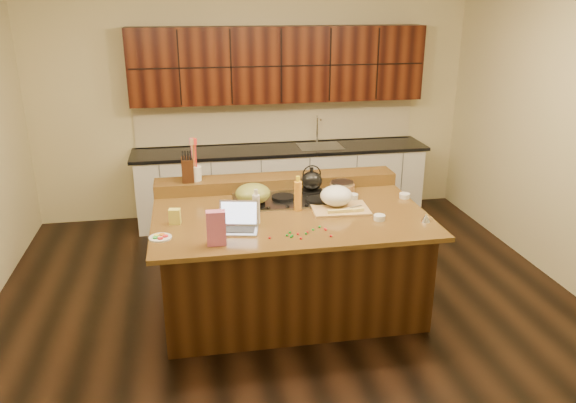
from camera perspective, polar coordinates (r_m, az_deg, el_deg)
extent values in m
cube|color=black|center=(5.40, 0.10, -10.26)|extent=(5.50, 5.00, 0.01)
cube|color=beige|center=(7.27, -3.50, 9.12)|extent=(5.50, 0.01, 2.70)
cube|color=beige|center=(2.63, 10.21, -11.60)|extent=(5.50, 0.01, 2.70)
cube|color=beige|center=(5.99, 27.12, 4.60)|extent=(0.01, 5.00, 2.70)
cube|color=black|center=(5.19, 0.10, -6.01)|extent=(2.22, 1.42, 0.88)
cube|color=black|center=(5.00, 0.10, -1.27)|extent=(2.40, 1.60, 0.04)
cube|color=black|center=(5.63, -1.18, 2.03)|extent=(2.40, 0.30, 0.12)
cube|color=gray|center=(5.27, -0.48, 0.15)|extent=(0.92, 0.52, 0.02)
cylinder|color=black|center=(5.35, -3.89, 0.64)|extent=(0.22, 0.22, 0.03)
cylinder|color=black|center=(5.44, 2.40, 1.02)|extent=(0.22, 0.22, 0.03)
cylinder|color=black|center=(5.10, -3.56, -0.31)|extent=(0.22, 0.22, 0.03)
cylinder|color=black|center=(5.20, 3.02, 0.10)|extent=(0.22, 0.22, 0.03)
cylinder|color=black|center=(5.26, -0.49, 0.38)|extent=(0.22, 0.22, 0.03)
cube|color=silver|center=(7.22, -0.66, 1.69)|extent=(3.60, 0.62, 0.90)
cube|color=black|center=(7.08, -0.67, 5.30)|extent=(3.70, 0.66, 0.04)
cube|color=gray|center=(7.18, 3.28, 5.59)|extent=(0.55, 0.42, 0.01)
cylinder|color=gray|center=(7.30, 2.98, 7.34)|extent=(0.02, 0.02, 0.36)
cube|color=black|center=(7.04, -0.92, 13.74)|extent=(3.60, 0.34, 0.90)
cube|color=beige|center=(7.32, -1.09, 8.02)|extent=(3.60, 0.03, 0.50)
ellipsoid|color=black|center=(5.40, 2.41, 2.12)|extent=(0.25, 0.25, 0.19)
ellipsoid|color=olive|center=(5.07, -3.58, 0.81)|extent=(0.36, 0.36, 0.18)
cube|color=#B7B7BC|center=(4.59, -5.12, -2.97)|extent=(0.36, 0.28, 0.02)
cube|color=black|center=(4.59, -5.13, -2.86)|extent=(0.29, 0.18, 0.00)
cube|color=#B7B7BC|center=(4.65, -5.01, -1.14)|extent=(0.33, 0.13, 0.21)
cube|color=silver|center=(4.65, -5.02, -1.17)|extent=(0.30, 0.11, 0.18)
cylinder|color=orange|center=(4.99, 1.01, 0.56)|extent=(0.08, 0.08, 0.27)
cylinder|color=silver|center=(4.71, -3.24, -0.78)|extent=(0.08, 0.08, 0.25)
cube|color=tan|center=(5.05, 5.31, -0.76)|extent=(0.52, 0.39, 0.02)
ellipsoid|color=white|center=(5.08, 4.93, 0.59)|extent=(0.29, 0.29, 0.18)
cube|color=#EDD872|center=(4.91, 4.66, -1.02)|extent=(0.11, 0.03, 0.03)
cube|color=#EDD872|center=(4.94, 5.89, -0.94)|extent=(0.11, 0.03, 0.03)
cube|color=#EDD872|center=(4.97, 7.10, -0.86)|extent=(0.11, 0.03, 0.03)
cylinder|color=gray|center=(5.06, 6.57, -0.57)|extent=(0.19, 0.08, 0.01)
cylinder|color=white|center=(4.87, 9.27, -1.61)|extent=(0.12, 0.12, 0.04)
cylinder|color=white|center=(5.35, 6.60, 0.52)|extent=(0.11, 0.11, 0.04)
cylinder|color=white|center=(5.45, 11.76, 0.58)|extent=(0.12, 0.12, 0.04)
cylinder|color=#996B3F|center=(5.51, 5.52, 1.37)|extent=(0.29, 0.29, 0.09)
cone|color=silver|center=(4.91, 13.82, -1.60)|extent=(0.10, 0.10, 0.07)
cube|color=#C35C84|center=(4.32, -7.31, -2.69)|extent=(0.15, 0.08, 0.28)
cylinder|color=white|center=(4.57, -12.85, -3.59)|extent=(0.18, 0.18, 0.01)
cube|color=#D8D24C|center=(4.80, -11.43, -1.50)|extent=(0.10, 0.08, 0.13)
cylinder|color=white|center=(5.52, -9.41, 2.83)|extent=(0.12, 0.12, 0.14)
cube|color=black|center=(5.51, -10.17, 3.21)|extent=(0.11, 0.19, 0.23)
ellipsoid|color=red|center=(4.62, 3.77, -2.78)|extent=(0.02, 0.02, 0.02)
ellipsoid|color=#198C26|center=(4.49, -0.11, -3.45)|extent=(0.02, 0.02, 0.02)
ellipsoid|color=red|center=(4.60, 3.85, -2.87)|extent=(0.02, 0.02, 0.02)
ellipsoid|color=#198C26|center=(4.66, 3.22, -2.58)|extent=(0.02, 0.02, 0.02)
ellipsoid|color=red|center=(4.43, 1.30, -3.76)|extent=(0.02, 0.02, 0.02)
ellipsoid|color=#198C26|center=(4.60, 2.56, -2.87)|extent=(0.02, 0.02, 0.02)
ellipsoid|color=red|center=(4.51, 1.01, -3.30)|extent=(0.02, 0.02, 0.02)
ellipsoid|color=#198C26|center=(4.46, 0.31, -3.61)|extent=(0.02, 0.02, 0.02)
ellipsoid|color=red|center=(4.44, -1.88, -3.72)|extent=(0.02, 0.02, 0.02)
ellipsoid|color=#198C26|center=(4.52, 1.85, -3.27)|extent=(0.02, 0.02, 0.02)
ellipsoid|color=red|center=(4.49, 4.38, -3.51)|extent=(0.02, 0.02, 0.02)
ellipsoid|color=#198C26|center=(4.48, 0.43, -3.49)|extent=(0.02, 0.02, 0.02)
ellipsoid|color=red|center=(4.55, 1.96, -3.12)|extent=(0.02, 0.02, 0.02)
ellipsoid|color=#198C26|center=(4.54, 0.19, -3.16)|extent=(0.02, 0.02, 0.02)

